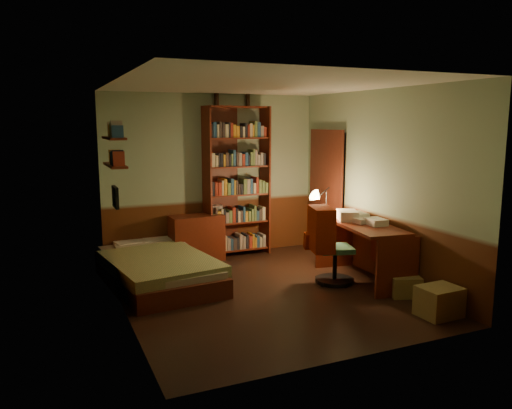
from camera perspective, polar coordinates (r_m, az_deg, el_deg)
name	(u,v)px	position (r m, az deg, el deg)	size (l,w,h in m)	color
floor	(264,292)	(6.51, 0.89, -10.01)	(3.50, 4.00, 0.02)	black
ceiling	(264,84)	(6.16, 0.95, 13.63)	(3.50, 4.00, 0.02)	silver
wall_back	(212,176)	(8.06, -5.00, 3.27)	(3.50, 0.02, 2.60)	#8DA686
wall_left	(119,200)	(5.71, -15.37, 0.46)	(0.02, 4.00, 2.60)	#8DA686
wall_right	(380,185)	(7.11, 13.96, 2.21)	(0.02, 4.00, 2.60)	#8DA686
wall_front	(358,220)	(4.48, 11.61, -1.79)	(3.50, 0.02, 2.60)	#8DA686
doorway	(327,194)	(8.19, 8.14, 1.18)	(0.06, 0.90, 2.00)	black
door_trim	(325,194)	(8.17, 7.93, 1.17)	(0.02, 0.98, 2.08)	#451A10
bed	(157,258)	(6.95, -11.27, -6.03)	(1.18, 2.20, 0.65)	olive
dresser	(197,238)	(7.88, -6.80, -3.82)	(0.81, 0.41, 0.72)	#541B0E
mini_stereo	(214,209)	(8.02, -4.77, -0.49)	(0.22, 0.17, 0.12)	#B2B2B7
bookshelf	(237,182)	(8.05, -2.22, 2.59)	(1.03, 0.32, 2.41)	#541B0E
bottle_left	(216,97)	(8.00, -4.54, 12.15)	(0.07, 0.07, 0.27)	black
bottle_right	(248,98)	(8.19, -0.95, 12.07)	(0.07, 0.07, 0.26)	black
desk	(363,252)	(7.00, 12.12, -5.35)	(0.62, 1.49, 0.80)	#541B0E
paper_stack	(347,215)	(7.11, 10.40, -1.22)	(0.25, 0.34, 0.14)	silver
desk_lamp	(326,196)	(7.39, 8.05, 1.02)	(0.18, 0.18, 0.59)	black
office_chair	(335,250)	(6.82, 9.04, -5.17)	(0.45, 0.40, 0.91)	#336644
red_jacket	(320,196)	(6.60, 7.30, 0.99)	(0.27, 0.49, 0.58)	#992100
wall_shelf_lower	(115,165)	(6.78, -15.82, 4.35)	(0.20, 0.90, 0.03)	#541B0E
wall_shelf_upper	(114,138)	(6.76, -15.95, 7.30)	(0.20, 0.90, 0.03)	#541B0E
framed_picture	(115,197)	(6.31, -15.78, 0.81)	(0.04, 0.32, 0.26)	black
cardboard_box_a	(439,301)	(6.05, 20.20, -10.36)	(0.45, 0.36, 0.34)	olive
cardboard_box_b	(405,286)	(6.60, 16.63, -8.90)	(0.36, 0.30, 0.26)	olive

